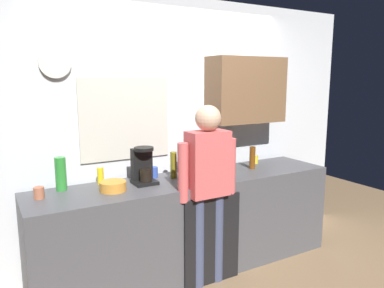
% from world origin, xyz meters
% --- Properties ---
extents(ground_plane, '(8.00, 8.00, 0.00)m').
position_xyz_m(ground_plane, '(0.00, 0.00, 0.00)').
color(ground_plane, '#8C6D4C').
extents(kitchen_counter, '(2.92, 0.64, 0.90)m').
position_xyz_m(kitchen_counter, '(0.00, 0.30, 0.45)').
color(kitchen_counter, '#4C4C51').
rests_on(kitchen_counter, ground_plane).
extents(dishwasher_panel, '(0.56, 0.02, 0.81)m').
position_xyz_m(dishwasher_panel, '(0.03, -0.03, 0.40)').
color(dishwasher_panel, black).
rests_on(dishwasher_panel, ground_plane).
extents(back_wall_assembly, '(4.52, 0.42, 2.60)m').
position_xyz_m(back_wall_assembly, '(0.09, 0.70, 1.36)').
color(back_wall_assembly, silver).
rests_on(back_wall_assembly, ground_plane).
extents(coffee_maker, '(0.20, 0.20, 0.33)m').
position_xyz_m(coffee_maker, '(-0.44, 0.37, 1.04)').
color(coffee_maker, black).
rests_on(coffee_maker, kitchen_counter).
extents(bottle_green_wine, '(0.07, 0.07, 0.30)m').
position_xyz_m(bottle_green_wine, '(0.64, 0.54, 1.05)').
color(bottle_green_wine, '#195923').
rests_on(bottle_green_wine, kitchen_counter).
extents(bottle_clear_soda, '(0.09, 0.09, 0.28)m').
position_xyz_m(bottle_clear_soda, '(-1.11, 0.51, 1.04)').
color(bottle_clear_soda, '#2D8C33').
rests_on(bottle_clear_soda, kitchen_counter).
extents(bottle_dark_sauce, '(0.06, 0.06, 0.18)m').
position_xyz_m(bottle_dark_sauce, '(-0.10, 0.27, 0.99)').
color(bottle_dark_sauce, black).
rests_on(bottle_dark_sauce, kitchen_counter).
extents(bottle_amber_beer, '(0.06, 0.06, 0.23)m').
position_xyz_m(bottle_amber_beer, '(0.75, 0.32, 1.01)').
color(bottle_amber_beer, brown).
rests_on(bottle_amber_beer, kitchen_counter).
extents(bottle_olive_oil, '(0.06, 0.06, 0.25)m').
position_xyz_m(bottle_olive_oil, '(-0.13, 0.39, 1.02)').
color(bottle_olive_oil, olive).
rests_on(bottle_olive_oil, kitchen_counter).
extents(cup_blue_mug, '(0.08, 0.08, 0.10)m').
position_xyz_m(cup_blue_mug, '(-0.28, 0.51, 0.95)').
color(cup_blue_mug, '#3351B2').
rests_on(cup_blue_mug, kitchen_counter).
extents(cup_yellow_cup, '(0.07, 0.07, 0.08)m').
position_xyz_m(cup_yellow_cup, '(0.93, 0.50, 0.94)').
color(cup_yellow_cup, yellow).
rests_on(cup_yellow_cup, kitchen_counter).
extents(cup_terracotta_mug, '(0.08, 0.08, 0.09)m').
position_xyz_m(cup_terracotta_mug, '(-1.31, 0.37, 0.94)').
color(cup_terracotta_mug, '#B26647').
rests_on(cup_terracotta_mug, kitchen_counter).
extents(mixing_bowl, '(0.22, 0.22, 0.08)m').
position_xyz_m(mixing_bowl, '(-0.75, 0.28, 0.94)').
color(mixing_bowl, orange).
rests_on(mixing_bowl, kitchen_counter).
extents(dish_soap, '(0.06, 0.06, 0.18)m').
position_xyz_m(dish_soap, '(-0.78, 0.53, 0.98)').
color(dish_soap, yellow).
rests_on(dish_soap, kitchen_counter).
extents(person_at_sink, '(0.57, 0.22, 1.60)m').
position_xyz_m(person_at_sink, '(0.00, 0.00, 0.95)').
color(person_at_sink, '#3F4766').
rests_on(person_at_sink, ground_plane).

